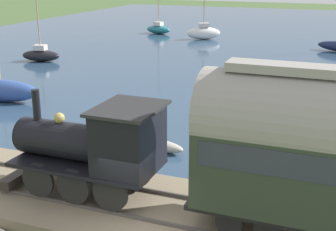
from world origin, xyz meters
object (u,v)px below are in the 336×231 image
(sailboat_white, at_px, (204,32))
(rowboat_mid_harbor, at_px, (314,132))
(sailboat_teal, at_px, (158,29))
(sailboat_black, at_px, (41,55))
(sailboat_blue, at_px, (1,90))
(rowboat_far_out, at_px, (159,145))
(steam_locomotive, at_px, (98,144))

(sailboat_white, xyz_separation_m, rowboat_mid_harbor, (-28.26, -14.43, -0.60))
(sailboat_teal, bearing_deg, sailboat_white, -100.19)
(sailboat_teal, relative_size, sailboat_white, 0.94)
(sailboat_teal, xyz_separation_m, sailboat_black, (-19.98, 2.80, -0.01))
(sailboat_blue, xyz_separation_m, sailboat_black, (11.51, 5.47, -0.11))
(sailboat_black, distance_m, rowboat_mid_harbor, 26.15)
(sailboat_blue, distance_m, sailboat_white, 29.21)
(sailboat_blue, distance_m, sailboat_black, 12.74)
(sailboat_black, bearing_deg, sailboat_teal, -19.68)
(sailboat_white, distance_m, rowboat_far_out, 33.89)
(rowboat_mid_harbor, bearing_deg, steam_locomotive, 117.99)
(steam_locomotive, bearing_deg, sailboat_blue, 51.66)
(sailboat_black, distance_m, sailboat_white, 19.80)
(sailboat_blue, relative_size, rowboat_mid_harbor, 2.15)
(sailboat_teal, xyz_separation_m, sailboat_white, (-2.55, -6.57, 0.18))
(sailboat_teal, distance_m, rowboat_far_out, 38.37)
(steam_locomotive, distance_m, sailboat_white, 39.59)
(sailboat_blue, xyz_separation_m, rowboat_mid_harbor, (0.69, -18.33, -0.51))
(steam_locomotive, relative_size, sailboat_white, 0.60)
(sailboat_white, bearing_deg, sailboat_black, 122.91)
(steam_locomotive, distance_m, sailboat_teal, 43.87)
(rowboat_mid_harbor, bearing_deg, sailboat_blue, 60.35)
(steam_locomotive, distance_m, sailboat_blue, 15.75)
(sailboat_blue, height_order, sailboat_black, sailboat_black)
(steam_locomotive, height_order, rowboat_far_out, steam_locomotive)
(sailboat_white, bearing_deg, steam_locomotive, 163.39)
(steam_locomotive, height_order, sailboat_black, sailboat_black)
(rowboat_mid_harbor, bearing_deg, rowboat_far_out, 94.47)
(sailboat_teal, relative_size, rowboat_far_out, 3.37)
(sailboat_blue, height_order, sailboat_white, sailboat_white)
(sailboat_blue, xyz_separation_m, sailboat_white, (28.94, -3.90, 0.09))
(rowboat_far_out, bearing_deg, sailboat_blue, 79.64)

